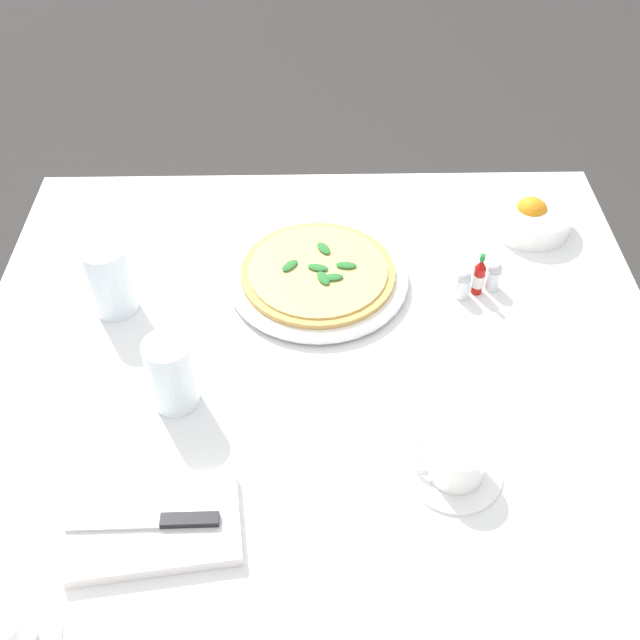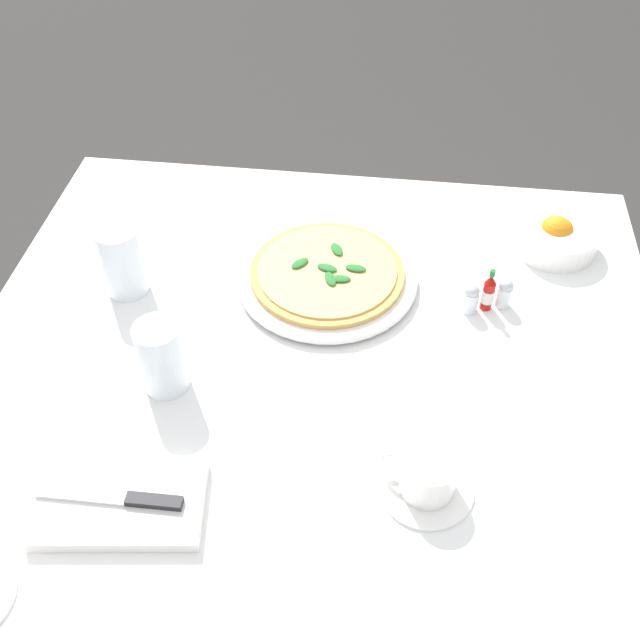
{
  "view_description": "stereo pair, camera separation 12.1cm",
  "coord_description": "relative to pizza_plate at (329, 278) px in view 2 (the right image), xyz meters",
  "views": [
    {
      "loc": [
        0.01,
        0.74,
        1.63
      ],
      "look_at": [
        -0.0,
        -0.11,
        0.78
      ],
      "focal_mm": 41.8,
      "sensor_mm": 36.0,
      "label": 1
    },
    {
      "loc": [
        -0.11,
        0.73,
        1.63
      ],
      "look_at": [
        -0.0,
        -0.11,
        0.78
      ],
      "focal_mm": 41.8,
      "sensor_mm": 36.0,
      "label": 2
    }
  ],
  "objects": [
    {
      "name": "dinner_knife",
      "position": [
        0.22,
        0.48,
        0.01
      ],
      "size": [
        0.2,
        0.02,
        0.01
      ],
      "rotation": [
        0.0,
        0.0,
        0.01
      ],
      "color": "silver",
      "rests_on": "napkin_folded"
    },
    {
      "name": "coffee_cup_left_edge",
      "position": [
        -0.18,
        0.4,
        0.02
      ],
      "size": [
        0.13,
        0.13,
        0.07
      ],
      "color": "white",
      "rests_on": "dining_table"
    },
    {
      "name": "salt_shaker",
      "position": [
        -0.24,
        0.04,
        0.01
      ],
      "size": [
        0.03,
        0.03,
        0.06
      ],
      "color": "white",
      "rests_on": "dining_table"
    },
    {
      "name": "hot_sauce_bottle",
      "position": [
        -0.27,
        0.03,
        0.02
      ],
      "size": [
        0.02,
        0.02,
        0.08
      ],
      "color": "#B7140F",
      "rests_on": "dining_table"
    },
    {
      "name": "water_glass_near_left",
      "position": [
        0.22,
        0.26,
        0.04
      ],
      "size": [
        0.07,
        0.07,
        0.12
      ],
      "color": "white",
      "rests_on": "dining_table"
    },
    {
      "name": "dining_table",
      "position": [
        0.0,
        0.23,
        -0.14
      ],
      "size": [
        1.11,
        1.11,
        0.76
      ],
      "color": "white",
      "rests_on": "ground_plane"
    },
    {
      "name": "water_glass_far_left",
      "position": [
        0.34,
        0.06,
        0.04
      ],
      "size": [
        0.07,
        0.07,
        0.13
      ],
      "color": "white",
      "rests_on": "dining_table"
    },
    {
      "name": "pepper_shaker",
      "position": [
        -0.3,
        0.02,
        0.01
      ],
      "size": [
        0.03,
        0.03,
        0.06
      ],
      "color": "white",
      "rests_on": "dining_table"
    },
    {
      "name": "pizza_plate",
      "position": [
        0.0,
        0.0,
        0.0
      ],
      "size": [
        0.31,
        0.31,
        0.02
      ],
      "color": "white",
      "rests_on": "dining_table"
    },
    {
      "name": "napkin_folded",
      "position": [
        0.22,
        0.48,
        -0.0
      ],
      "size": [
        0.23,
        0.16,
        0.02
      ],
      "rotation": [
        0.0,
        0.0,
        0.12
      ],
      "color": "white",
      "rests_on": "dining_table"
    },
    {
      "name": "citrus_bowl",
      "position": [
        -0.4,
        -0.15,
        0.01
      ],
      "size": [
        0.15,
        0.15,
        0.07
      ],
      "color": "white",
      "rests_on": "dining_table"
    },
    {
      "name": "pizza",
      "position": [
        -0.0,
        -0.0,
        0.01
      ],
      "size": [
        0.27,
        0.27,
        0.02
      ],
      "color": "tan",
      "rests_on": "pizza_plate"
    },
    {
      "name": "ground_plane",
      "position": [
        0.0,
        0.23,
        -0.77
      ],
      "size": [
        8.0,
        8.0,
        0.0
      ],
      "primitive_type": "plane",
      "color": "#33302D"
    }
  ]
}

